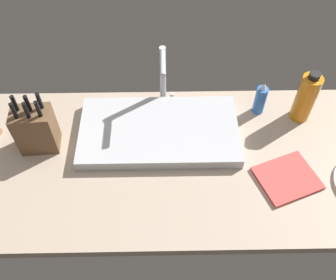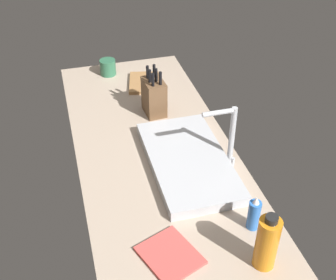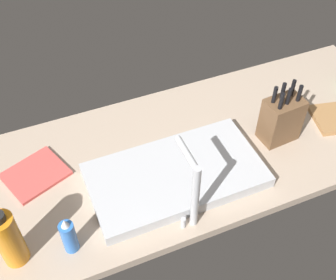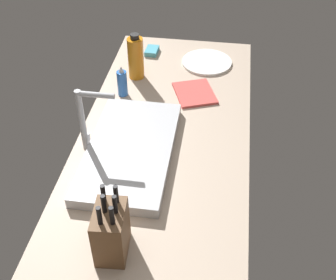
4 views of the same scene
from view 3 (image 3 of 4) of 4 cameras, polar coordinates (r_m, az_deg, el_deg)
countertop_slab at (r=154.19cm, az=0.52°, el=-2.34°), size 194.19×67.74×3.50cm
sink_basin at (r=143.88cm, az=1.02°, el=-4.74°), size 58.22×31.31×4.32cm
faucet at (r=123.74cm, az=3.33°, el=-6.48°), size 5.50×14.50×26.43cm
knife_block at (r=157.59cm, az=14.92°, el=2.75°), size 13.95×10.03×24.05cm
soap_bottle at (r=128.84cm, az=-13.15°, el=-12.42°), size 4.42×4.42×14.63cm
water_bottle at (r=128.55cm, az=-20.59°, el=-12.30°), size 7.34×7.34×21.93cm
dish_towel at (r=153.01cm, az=-17.32°, el=-4.41°), size 24.09×22.43×1.20cm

